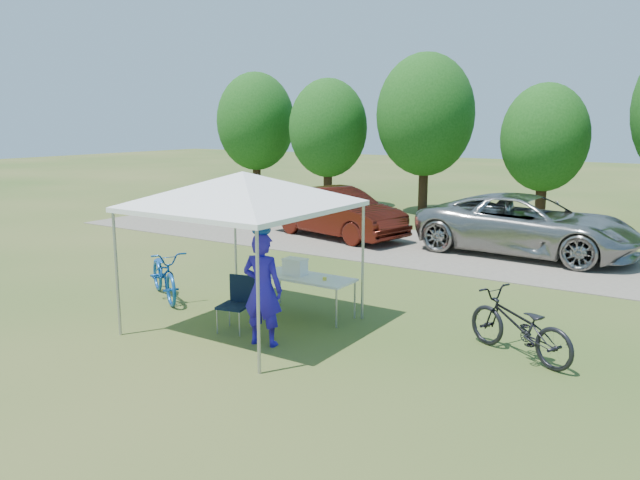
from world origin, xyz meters
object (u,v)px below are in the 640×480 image
object	(u,v)px
folding_table	(306,279)
bike_dark	(519,325)
bike_blue	(164,273)
cooler	(295,266)
folding_chair	(238,298)
cyclist	(263,289)
sedan	(337,212)
minivan	(527,225)

from	to	relation	value
folding_table	bike_dark	distance (m)	3.90
bike_blue	cooler	bearing A→B (deg)	-45.91
folding_chair	cyclist	size ratio (longest dim) A/B	0.51
bike_blue	folding_chair	bearing A→B (deg)	-73.78
bike_blue	sedan	size ratio (longest dim) A/B	0.43
cyclist	minivan	size ratio (longest dim) A/B	0.32
sedan	bike_blue	bearing A→B (deg)	-162.85
cooler	sedan	world-z (taller)	sedan
sedan	folding_table	bearing A→B (deg)	-139.67
bike_dark	sedan	bearing A→B (deg)	-108.69
cooler	sedan	size ratio (longest dim) A/B	0.09
minivan	folding_table	bearing A→B (deg)	168.44
cyclist	folding_table	bearing A→B (deg)	-91.42
folding_chair	cyclist	world-z (taller)	cyclist
cyclist	bike_blue	xyz separation A→B (m)	(-3.34, 1.01, -0.41)
folding_table	cyclist	world-z (taller)	cyclist
folding_table	bike_dark	bearing A→B (deg)	0.60
bike_blue	sedan	world-z (taller)	sedan
bike_blue	minivan	xyz separation A→B (m)	(5.03, 8.25, 0.31)
folding_table	cooler	size ratio (longest dim) A/B	4.24
folding_table	bike_blue	xyz separation A→B (m)	(-3.05, -0.65, -0.18)
cooler	bike_dark	xyz separation A→B (m)	(4.15, 0.04, -0.39)
bike_dark	cooler	bearing A→B (deg)	-65.42
folding_chair	sedan	xyz separation A→B (m)	(-3.09, 8.29, 0.22)
folding_chair	cyclist	distance (m)	0.95
folding_chair	bike_dark	xyz separation A→B (m)	(4.42, 1.36, -0.05)
bike_blue	bike_dark	size ratio (longest dim) A/B	1.02
folding_table	cyclist	xyz separation A→B (m)	(0.29, -1.66, 0.22)
folding_table	sedan	size ratio (longest dim) A/B	0.39
bike_blue	minivan	size ratio (longest dim) A/B	0.34
folding_table	cyclist	distance (m)	1.70
bike_blue	bike_dark	distance (m)	6.98
bike_dark	minivan	size ratio (longest dim) A/B	0.33
folding_table	sedan	distance (m)	7.85
minivan	sedan	bearing A→B (deg)	99.45
folding_chair	sedan	bearing A→B (deg)	98.37
folding_chair	bike_dark	bearing A→B (deg)	5.02
bike_dark	sedan	size ratio (longest dim) A/B	0.42
bike_blue	bike_dark	xyz separation A→B (m)	(6.95, 0.69, -0.01)
folding_chair	sedan	distance (m)	8.85
folding_table	bike_blue	size ratio (longest dim) A/B	0.92
cooler	sedan	bearing A→B (deg)	115.74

